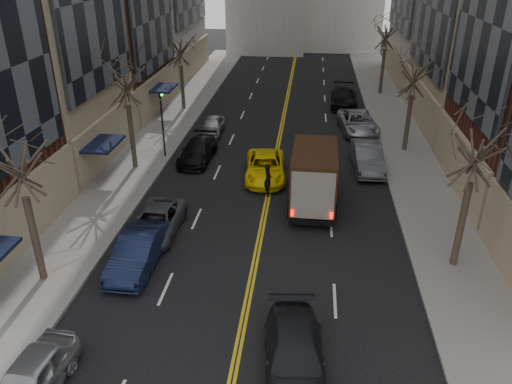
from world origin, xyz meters
TOP-DOWN VIEW (x-y plane):
  - sidewalk_left at (-9.00, 27.00)m, footprint 4.00×66.00m
  - sidewalk_right at (9.00, 27.00)m, footprint 4.00×66.00m
  - tree_lf_near at (-8.80, 8.00)m, footprint 3.20×3.20m
  - tree_lf_mid at (-8.80, 20.00)m, footprint 3.20×3.20m
  - tree_lf_far at (-8.80, 33.00)m, footprint 3.20×3.20m
  - tree_rt_near at (8.80, 11.00)m, footprint 3.20×3.20m
  - tree_rt_mid at (8.80, 25.00)m, footprint 3.20×3.20m
  - tree_rt_far at (8.80, 40.00)m, footprint 3.20×3.20m
  - traffic_signal at (-7.39, 22.00)m, footprint 0.29×0.26m
  - ups_truck at (2.52, 16.36)m, footprint 2.62×6.21m
  - observer_sedan at (2.02, 3.98)m, footprint 2.50×5.18m
  - taxi at (-0.40, 19.54)m, footprint 2.77×5.29m
  - pedestrian at (-0.03, 17.19)m, footprint 0.61×0.79m
  - parked_lf_a at (-6.14, 2.11)m, footprint 1.92×4.21m
  - parked_lf_b at (-5.10, 9.46)m, footprint 1.69×4.67m
  - parked_lf_c at (-5.10, 12.36)m, footprint 2.21×4.69m
  - parked_lf_d at (-5.10, 21.78)m, footprint 2.10×4.80m
  - parked_lf_e at (-5.10, 27.03)m, footprint 1.59×3.83m
  - parked_rt_a at (5.92, 21.53)m, footprint 1.95×4.97m
  - parked_rt_b at (5.84, 28.73)m, footprint 3.20×5.75m
  - parked_rt_c at (5.10, 35.62)m, footprint 2.40×5.56m

SIDE VIEW (x-z plane):
  - sidewalk_left at x=-9.00m, z-range 0.00..0.15m
  - sidewalk_right at x=9.00m, z-range 0.00..0.15m
  - parked_lf_c at x=-5.10m, z-range 0.00..1.30m
  - parked_lf_e at x=-5.10m, z-range 0.00..1.30m
  - parked_lf_d at x=-5.10m, z-range 0.00..1.37m
  - parked_lf_a at x=-6.14m, z-range 0.00..1.40m
  - taxi at x=-0.40m, z-range 0.00..1.42m
  - observer_sedan at x=2.02m, z-range 0.00..1.45m
  - parked_rt_b at x=5.84m, z-range 0.00..1.52m
  - parked_lf_b at x=-5.10m, z-range 0.00..1.53m
  - parked_rt_c at x=5.10m, z-range 0.00..1.59m
  - parked_rt_a at x=5.92m, z-range 0.00..1.61m
  - pedestrian at x=-0.03m, z-range 0.00..1.93m
  - ups_truck at x=2.52m, z-range 0.01..3.39m
  - traffic_signal at x=-7.39m, z-range 0.47..5.17m
  - tree_lf_far at x=-8.80m, z-range 1.97..10.08m
  - tree_rt_mid at x=8.80m, z-range 2.01..10.33m
  - tree_lf_near at x=-8.80m, z-range 2.03..10.45m
  - tree_rt_near at x=8.80m, z-range 2.10..10.81m
  - tree_lf_mid at x=-8.80m, z-range 2.14..11.05m
  - tree_rt_far at x=8.80m, z-range 2.19..11.29m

